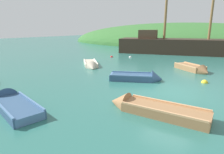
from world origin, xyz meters
TOP-DOWN VIEW (x-y plane):
  - ground_plane at (0.00, 0.00)m, footprint 120.00×120.00m
  - shore_hill at (-8.77, 30.35)m, footprint 50.65×23.09m
  - sailing_ship at (-3.79, 15.67)m, footprint 18.21×8.33m
  - rowboat_portside at (-7.78, 2.83)m, footprint 3.36×3.29m
  - rowboat_outer_right at (-2.29, 1.09)m, footprint 3.39×2.43m
  - rowboat_outer_left at (0.17, -2.93)m, footprint 3.94×1.20m
  - rowboat_near_dock at (-4.65, -5.70)m, footprint 3.61×1.79m
  - rowboat_center at (-0.10, 5.80)m, footprint 3.06×2.58m
  - buoy_yellow at (1.18, 2.78)m, footprint 0.38×0.38m
  - buoy_white at (-7.49, 9.11)m, footprint 0.33×0.33m
  - buoy_red at (-9.33, 8.14)m, footprint 0.32×0.32m

SIDE VIEW (x-z plane):
  - ground_plane at x=0.00m, z-range 0.00..0.00m
  - shore_hill at x=-8.77m, z-range -4.21..4.21m
  - buoy_yellow at x=1.18m, z-range -0.19..0.19m
  - buoy_white at x=-7.49m, z-range -0.16..0.16m
  - buoy_red at x=-9.33m, z-range -0.16..0.16m
  - rowboat_portside at x=-7.78m, z-range -0.41..0.57m
  - rowboat_near_dock at x=-4.65m, z-range -0.43..0.63m
  - rowboat_outer_left at x=0.17m, z-range -0.38..0.61m
  - rowboat_outer_right at x=-2.29m, z-range -0.42..0.67m
  - rowboat_center at x=-0.10m, z-range -0.36..0.63m
  - sailing_ship at x=-3.79m, z-range -5.43..6.80m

